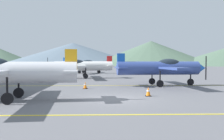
# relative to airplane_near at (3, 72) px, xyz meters

# --- Properties ---
(ground_plane) EXTENTS (400.00, 400.00, 0.00)m
(ground_plane) POSITION_rel_airplane_near_xyz_m (6.15, 0.73, -1.64)
(ground_plane) COLOR slate
(apron_line_near) EXTENTS (80.00, 0.16, 0.01)m
(apron_line_near) POSITION_rel_airplane_near_xyz_m (6.15, -3.72, -1.63)
(apron_line_near) COLOR yellow
(apron_line_near) RESTS_ON ground_plane
(apron_line_far) EXTENTS (80.00, 0.16, 0.01)m
(apron_line_far) POSITION_rel_airplane_near_xyz_m (6.15, 8.58, -1.63)
(apron_line_far) COLOR yellow
(apron_line_far) RESTS_ON ground_plane
(airplane_near) EXTENTS (8.48, 9.74, 2.91)m
(airplane_near) POSITION_rel_airplane_near_xyz_m (0.00, 0.00, 0.00)
(airplane_near) COLOR silver
(airplane_near) RESTS_ON ground_plane
(airplane_mid) EXTENTS (8.47, 9.74, 2.91)m
(airplane_mid) POSITION_rel_airplane_near_xyz_m (10.81, 8.32, 0.00)
(airplane_mid) COLOR #33478C
(airplane_mid) RESTS_ON ground_plane
(airplane_far) EXTENTS (8.49, 9.74, 2.91)m
(airplane_far) POSITION_rel_airplane_near_xyz_m (2.61, 18.45, 0.00)
(airplane_far) COLOR white
(airplane_far) RESTS_ON ground_plane
(airplane_back) EXTENTS (8.52, 9.69, 2.91)m
(airplane_back) POSITION_rel_airplane_near_xyz_m (1.96, 31.59, 0.00)
(airplane_back) COLOR white
(airplane_back) RESTS_ON ground_plane
(traffic_cone_front) EXTENTS (0.36, 0.36, 0.59)m
(traffic_cone_front) POSITION_rel_airplane_near_xyz_m (4.08, 6.07, -1.35)
(traffic_cone_front) COLOR black
(traffic_cone_front) RESTS_ON ground_plane
(traffic_cone_side) EXTENTS (0.36, 0.36, 0.59)m
(traffic_cone_side) POSITION_rel_airplane_near_xyz_m (8.41, 1.71, -1.35)
(traffic_cone_side) COLOR black
(traffic_cone_side) RESTS_ON ground_plane
(hill_centerleft) EXTENTS (88.55, 88.55, 13.85)m
(hill_centerleft) POSITION_rel_airplane_near_xyz_m (-14.24, 144.34, 5.28)
(hill_centerleft) COLOR slate
(hill_centerleft) RESTS_ON ground_plane
(hill_centerright) EXTENTS (69.95, 69.95, 13.76)m
(hill_centerright) POSITION_rel_airplane_near_xyz_m (32.44, 127.50, 5.24)
(hill_centerright) COLOR #4C6651
(hill_centerright) RESTS_ON ground_plane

